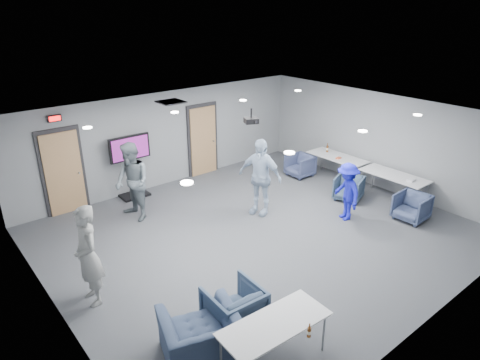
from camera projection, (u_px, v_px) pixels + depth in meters
floor at (259, 233)px, 9.94m from camera, size 9.00×9.00×0.00m
ceiling at (261, 120)px, 8.90m from camera, size 9.00×9.00×0.00m
wall_back at (167, 139)px, 12.28m from camera, size 9.00×0.02×2.70m
wall_front at (434, 257)px, 6.57m from camera, size 9.00×0.02×2.70m
wall_left at (49, 249)px, 6.79m from camera, size 0.02×8.00×2.70m
wall_right at (379, 141)px, 12.06m from camera, size 0.02×8.00×2.70m
door_left at (64, 173)px, 10.59m from camera, size 1.06×0.17×2.24m
door_right at (203, 140)px, 13.05m from camera, size 1.06×0.17×2.24m
exit_sign at (54, 118)px, 10.05m from camera, size 0.32×0.08×0.16m
hvac_diffuser at (171, 102)px, 10.61m from camera, size 0.60×0.60×0.03m
downlights at (261, 121)px, 8.91m from camera, size 6.18×3.78×0.02m
person_a at (88, 256)px, 7.37m from camera, size 0.48×0.70×1.86m
person_b at (132, 182)px, 10.28m from camera, size 0.79×0.99×1.94m
person_c at (260, 177)px, 10.57m from camera, size 0.87×1.24×1.96m
person_d at (347, 192)px, 10.36m from camera, size 0.87×1.08×1.45m
chair_right_a at (300, 166)px, 13.12m from camera, size 0.76×0.74×0.67m
chair_right_b at (349, 188)px, 11.55m from camera, size 0.92×0.91×0.66m
chair_right_c at (412, 207)px, 10.46m from camera, size 0.78×0.76×0.68m
chair_front_a at (234, 308)px, 6.92m from camera, size 0.88×0.91×0.78m
chair_front_b at (200, 335)px, 6.40m from camera, size 1.38×1.29×0.74m
table_right_a at (337, 158)px, 12.73m from camera, size 0.76×1.82×0.73m
table_right_b at (394, 176)px, 11.37m from camera, size 0.74×1.78×0.73m
table_front_left at (275, 326)px, 6.14m from camera, size 1.71×0.79×0.73m
bottle_front at (309, 332)px, 5.84m from camera, size 0.06×0.06×0.22m
bottle_right at (327, 149)px, 13.06m from camera, size 0.07×0.07×0.28m
snack_box at (339, 158)px, 12.53m from camera, size 0.17×0.12×0.04m
wrapper at (411, 180)px, 10.97m from camera, size 0.24×0.17×0.05m
tv_stand at (131, 163)px, 11.48m from camera, size 1.13×0.54×1.74m
projector at (251, 120)px, 10.05m from camera, size 0.40×0.37×0.35m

